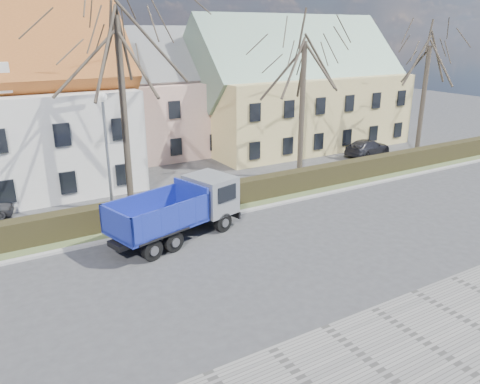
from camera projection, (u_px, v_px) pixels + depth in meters
ground at (236, 258)px, 20.81m from camera, size 120.00×120.00×0.00m
sidewalk_near at (379, 370)px, 13.87m from camera, size 80.00×5.00×0.08m
curb_far at (192, 222)px, 24.54m from camera, size 80.00×0.30×0.12m
grass_strip at (180, 213)px, 25.85m from camera, size 80.00×3.00×0.10m
hedge at (181, 204)px, 25.49m from camera, size 60.00×0.90×1.30m
building_pink at (155, 104)px, 37.72m from camera, size 10.80×8.80×8.00m
building_yellow at (297, 95)px, 40.96m from camera, size 18.80×10.80×8.50m
tree_1 at (123, 96)px, 24.72m from camera, size 9.20×9.20×12.65m
tree_2 at (303, 97)px, 30.75m from camera, size 8.00×8.00×11.00m
tree_3 at (424, 90)px, 36.60m from camera, size 7.60×7.60×10.45m
dump_truck at (172, 213)px, 22.22m from camera, size 7.35×4.36×2.76m
streetlight at (108, 159)px, 23.74m from camera, size 0.54×0.54×6.85m
cart_frame at (131, 234)px, 22.52m from camera, size 0.65×0.37×0.59m
parked_car_b at (368, 147)px, 37.90m from camera, size 4.73×2.58×1.30m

